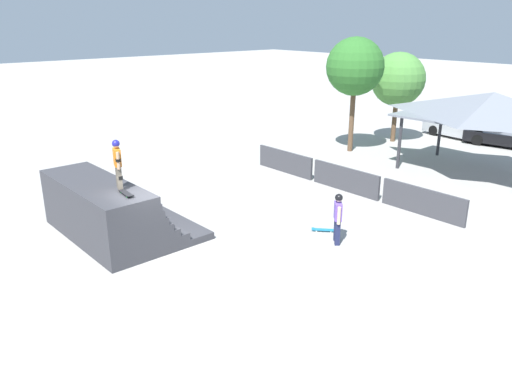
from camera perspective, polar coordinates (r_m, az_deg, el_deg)
name	(u,v)px	position (r m, az deg, el deg)	size (l,w,h in m)	color
ground_plane	(167,252)	(16.43, -10.16, -6.72)	(160.00, 160.00, 0.00)	#A3A09B
quarter_pipe_ramp	(109,212)	(17.77, -16.50, -2.18)	(5.29, 3.75, 1.99)	#38383D
skater_on_deck	(117,161)	(16.14, -15.55, 3.43)	(0.68, 0.37, 1.59)	#6B6051
skateboard_on_deck	(126,193)	(15.74, -14.59, -0.15)	(0.83, 0.28, 0.09)	green
bystander_walking	(338,214)	(16.62, 9.34, -2.54)	(0.56, 0.55, 1.73)	#1E2347
skateboard_on_ground	(323,230)	(17.79, 7.63, -4.29)	(0.76, 0.70, 0.09)	silver
barrier_fence	(345,179)	(21.93, 10.18, 1.45)	(10.96, 0.12, 1.05)	#3D3D42
pavilion_shelter	(492,107)	(25.46, 25.41, 8.72)	(8.05, 4.50, 3.96)	#2D2D33
tree_beside_pavilion	(398,80)	(31.24, 15.93, 12.26)	(3.15, 3.15, 5.30)	brown
tree_far_back	(355,67)	(28.15, 11.25, 13.84)	(3.12, 3.12, 6.23)	brown
parked_car_silver	(460,128)	(34.06, 22.28, 6.77)	(4.60, 2.23, 1.27)	#A8AAAF
parked_car_black	(506,136)	(32.75, 26.65, 5.71)	(4.64, 2.30, 1.27)	black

